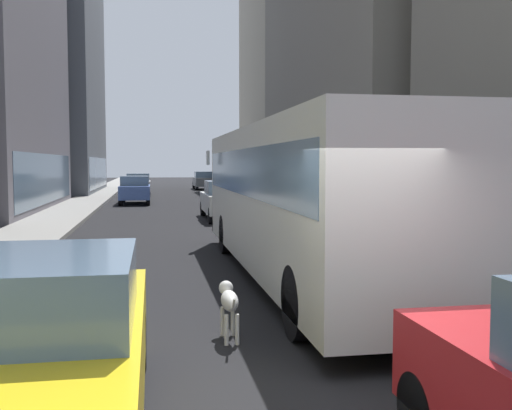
{
  "coord_description": "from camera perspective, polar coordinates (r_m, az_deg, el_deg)",
  "views": [
    {
      "loc": [
        -1.84,
        -5.43,
        2.34
      ],
      "look_at": [
        0.48,
        7.61,
        1.4
      ],
      "focal_mm": 41.22,
      "sensor_mm": 36.0,
      "label": 1
    }
  ],
  "objects": [
    {
      "name": "car_silver_sedan",
      "position": [
        43.62,
        -11.35,
        1.97
      ],
      "size": [
        1.73,
        4.2,
        1.62
      ],
      "color": "#B7BABF",
      "rests_on": "ground"
    },
    {
      "name": "building_right_far",
      "position": [
        57.39,
        4.1,
        15.24
      ],
      "size": [
        8.26,
        20.14,
        27.0
      ],
      "color": "#B2A893",
      "rests_on": "ground"
    },
    {
      "name": "dalmatian_dog",
      "position": [
        7.92,
        -2.64,
        -9.27
      ],
      "size": [
        0.22,
        0.96,
        0.72
      ],
      "color": "white",
      "rests_on": "ground"
    },
    {
      "name": "ground_plane",
      "position": [
        40.54,
        -7.47,
        0.7
      ],
      "size": [
        120.0,
        120.0,
        0.0
      ],
      "primitive_type": "plane",
      "color": "black"
    },
    {
      "name": "sidewalk_left",
      "position": [
        40.67,
        -15.52,
        0.71
      ],
      "size": [
        2.4,
        110.0,
        0.15
      ],
      "primitive_type": "cube",
      "color": "gray",
      "rests_on": "ground"
    },
    {
      "name": "sidewalk_right",
      "position": [
        41.18,
        0.47,
        0.9
      ],
      "size": [
        2.4,
        110.0,
        0.15
      ],
      "primitive_type": "cube",
      "color": "#ADA89E",
      "rests_on": "ground"
    },
    {
      "name": "transit_bus",
      "position": [
        11.99,
        4.61,
        1.36
      ],
      "size": [
        2.78,
        11.53,
        3.05
      ],
      "color": "silver",
      "rests_on": "ground"
    },
    {
      "name": "car_blue_hatchback",
      "position": [
        34.79,
        -11.67,
        1.46
      ],
      "size": [
        1.71,
        4.15,
        1.62
      ],
      "color": "#4C6BB7",
      "rests_on": "ground"
    },
    {
      "name": "car_white_van",
      "position": [
        24.62,
        -2.98,
        0.52
      ],
      "size": [
        1.77,
        4.57,
        1.62
      ],
      "color": "silver",
      "rests_on": "ground"
    },
    {
      "name": "car_grey_wagon",
      "position": [
        53.53,
        -5.12,
        2.41
      ],
      "size": [
        1.7,
        4.78,
        1.62
      ],
      "color": "slate",
      "rests_on": "ground"
    },
    {
      "name": "building_right_mid",
      "position": [
        35.64,
        13.25,
        15.03
      ],
      "size": [
        10.88,
        21.42,
        18.4
      ],
      "color": "gray",
      "rests_on": "ground"
    },
    {
      "name": "car_yellow_taxi",
      "position": [
        5.26,
        -20.69,
        -12.94
      ],
      "size": [
        1.75,
        4.2,
        1.62
      ],
      "color": "yellow",
      "rests_on": "ground"
    }
  ]
}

